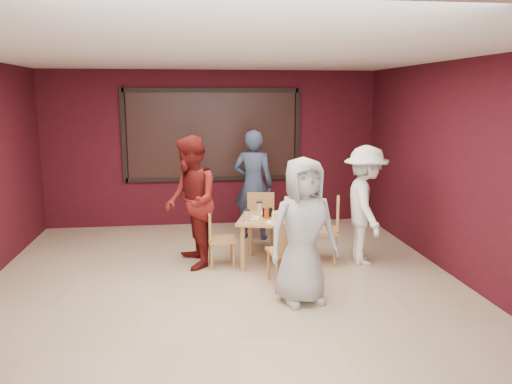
{
  "coord_description": "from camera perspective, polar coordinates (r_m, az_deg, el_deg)",
  "views": [
    {
      "loc": [
        -0.39,
        -5.57,
        2.34
      ],
      "look_at": [
        0.48,
        1.07,
        1.05
      ],
      "focal_mm": 35.0,
      "sensor_mm": 36.0,
      "label": 1
    }
  ],
  "objects": [
    {
      "name": "floor",
      "position": [
        6.05,
        -3.25,
        -11.83
      ],
      "size": [
        7.0,
        7.0,
        0.0
      ],
      "primitive_type": "plane",
      "color": "tan",
      "rests_on": "ground"
    },
    {
      "name": "diner_front",
      "position": [
        5.67,
        5.4,
        -4.46
      ],
      "size": [
        0.92,
        0.69,
        1.68
      ],
      "primitive_type": "imported",
      "rotation": [
        0.0,
        0.0,
        0.21
      ],
      "color": "#A5A5A5",
      "rests_on": "floor"
    },
    {
      "name": "chair_right",
      "position": [
        7.15,
        8.28,
        -3.88
      ],
      "size": [
        0.56,
        0.56,
        0.94
      ],
      "color": "#AB6842",
      "rests_on": "floor"
    },
    {
      "name": "diner_left",
      "position": [
        6.88,
        -7.48,
        -1.16
      ],
      "size": [
        0.82,
        0.99,
        1.82
      ],
      "primitive_type": "imported",
      "rotation": [
        0.0,
        0.0,
        -1.41
      ],
      "color": "maroon",
      "rests_on": "floor"
    },
    {
      "name": "chair_left",
      "position": [
        6.94,
        -4.51,
        -5.03
      ],
      "size": [
        0.38,
        0.38,
        0.77
      ],
      "color": "#AB6842",
      "rests_on": "floor"
    },
    {
      "name": "window_blinds",
      "position": [
        9.06,
        -5.0,
        6.5
      ],
      "size": [
        3.0,
        0.02,
        1.5
      ],
      "primitive_type": "cube",
      "color": "black"
    },
    {
      "name": "diner_back",
      "position": [
        8.18,
        -0.31,
        0.81
      ],
      "size": [
        0.76,
        0.62,
        1.81
      ],
      "primitive_type": "imported",
      "rotation": [
        0.0,
        0.0,
        2.82
      ],
      "color": "#2E3952",
      "rests_on": "floor"
    },
    {
      "name": "chair_back",
      "position": [
        7.71,
        0.53,
        -2.96
      ],
      "size": [
        0.48,
        0.48,
        0.87
      ],
      "color": "#AB6842",
      "rests_on": "floor"
    },
    {
      "name": "chair_front",
      "position": [
        6.26,
        3.54,
        -6.48
      ],
      "size": [
        0.46,
        0.46,
        0.83
      ],
      "color": "#AB6842",
      "rests_on": "floor"
    },
    {
      "name": "dining_table",
      "position": [
        6.95,
        1.74,
        -3.54
      ],
      "size": [
        1.06,
        1.06,
        0.83
      ],
      "color": "tan",
      "rests_on": "floor"
    },
    {
      "name": "diner_right",
      "position": [
        7.15,
        12.38,
        -1.48
      ],
      "size": [
        0.73,
        1.14,
        1.67
      ],
      "primitive_type": "imported",
      "rotation": [
        0.0,
        0.0,
        1.46
      ],
      "color": "white",
      "rests_on": "floor"
    }
  ]
}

